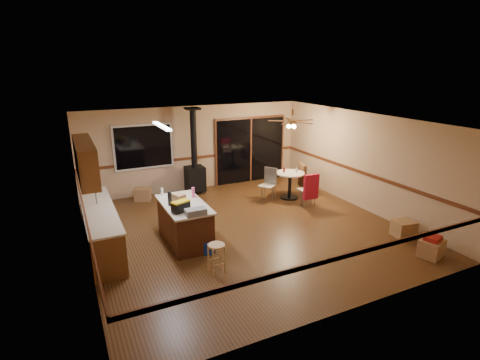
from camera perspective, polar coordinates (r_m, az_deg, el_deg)
floor at (r=9.07m, az=0.83°, el=-7.47°), size 7.00×7.00×0.00m
ceiling at (r=8.32m, az=0.91°, el=9.02°), size 7.00×7.00×0.00m
wall_back at (r=11.74m, az=-6.80°, el=4.86°), size 7.00×0.00×7.00m
wall_front at (r=5.89m, az=16.41°, el=-8.46°), size 7.00×0.00×7.00m
wall_left at (r=7.78m, az=-22.91°, el=-2.83°), size 0.00×7.00×7.00m
wall_right at (r=10.59m, az=18.09°, el=2.77°), size 0.00×7.00×7.00m
chair_rail at (r=8.70m, az=0.86°, el=-1.47°), size 7.00×7.00×0.08m
window at (r=11.25m, az=-14.50°, el=4.93°), size 1.72×0.10×1.32m
sliding_door at (r=12.48m, az=1.60°, el=4.53°), size 2.52×0.10×2.10m
lower_cabinets at (r=8.57m, az=-20.45°, el=-7.00°), size 0.60×3.00×0.86m
countertop at (r=8.40m, az=-20.77°, el=-4.19°), size 0.64×3.04×0.04m
upper_cabinets at (r=8.29m, az=-22.50°, el=2.75°), size 0.35×2.00×0.80m
kitchen_island at (r=8.38m, az=-8.44°, el=-6.43°), size 0.88×1.68×0.90m
wood_stove at (r=11.40m, az=-6.91°, el=1.52°), size 0.55×0.50×2.52m
ceiling_fan at (r=10.66m, az=7.96°, el=8.55°), size 0.24×0.24×0.55m
fluorescent_strip at (r=7.99m, az=-11.83°, el=8.04°), size 0.10×1.20×0.04m
toolbox_grey at (r=7.55m, az=-6.77°, el=-4.84°), size 0.42×0.23×0.13m
toolbox_black at (r=7.75m, az=-9.02°, el=-4.07°), size 0.40×0.30×0.20m
toolbox_yellow_lid at (r=7.71m, az=-9.06°, el=-3.29°), size 0.40×0.30×0.03m
box_on_island at (r=8.30m, az=-9.29°, el=-2.72°), size 0.27×0.32×0.18m
bottle_dark at (r=8.10m, az=-10.64°, el=-2.79°), size 0.12×0.12×0.31m
bottle_pink at (r=8.52m, az=-7.14°, el=-1.89°), size 0.09×0.09×0.23m
bottle_white at (r=8.77m, az=-11.78°, el=-1.77°), size 0.07×0.07×0.18m
bar_stool at (r=7.21m, az=-3.57°, el=-11.82°), size 0.33×0.33×0.58m
blue_bucket at (r=8.00m, az=-5.03°, el=-10.01°), size 0.33×0.33×0.27m
dining_table at (r=11.03m, az=7.61°, el=-0.12°), size 0.84×0.84×0.78m
glass_red at (r=10.95m, az=6.73°, el=1.53°), size 0.05×0.05×0.14m
glass_cream at (r=11.00m, az=8.60°, el=1.49°), size 0.06×0.06×0.13m
chair_left at (r=10.83m, az=4.46°, el=-0.01°), size 0.56×0.55×0.51m
chair_near at (r=10.38m, az=10.70°, el=-1.00°), size 0.44×0.48×0.70m
chair_right at (r=11.37m, az=9.57°, el=0.67°), size 0.55×0.52×0.70m
box_under_window at (r=11.23m, az=-14.62°, el=-2.09°), size 0.55×0.50×0.36m
box_corner_a at (r=8.72m, az=27.13°, el=-9.22°), size 0.57×0.52×0.36m
box_corner_b at (r=9.42m, az=23.67°, el=-6.80°), size 0.52×0.46×0.37m
box_small_red at (r=8.63m, az=27.33°, el=-7.87°), size 0.39×0.35×0.09m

